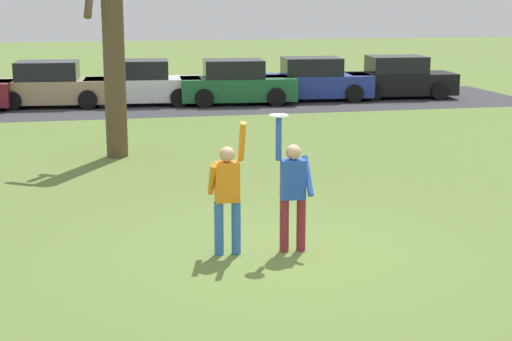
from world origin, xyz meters
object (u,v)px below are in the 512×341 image
object	(u,v)px
person_catcher	(293,188)
person_defender	(227,191)
bare_tree_tall	(111,27)
frisbee_disc	(279,115)
parked_car_black	(399,79)
parked_car_blue	(314,81)
parked_car_white	(142,84)
parked_car_green	(237,84)
parked_car_tan	(51,86)

from	to	relation	value
person_catcher	person_defender	xyz separation A→B (m)	(-1.00, 0.05, -0.00)
bare_tree_tall	person_defender	bearing A→B (deg)	-80.71
person_catcher	person_defender	distance (m)	1.00
person_defender	frisbee_disc	size ratio (longest dim) A/B	7.23
parked_car_black	bare_tree_tall	bearing A→B (deg)	-135.04
frisbee_disc	parked_car_blue	xyz separation A→B (m)	(5.68, 17.42, -1.37)
parked_car_blue	bare_tree_tall	bearing A→B (deg)	-124.87
person_defender	parked_car_white	distance (m)	17.51
parked_car_blue	parked_car_green	bearing A→B (deg)	-167.39
parked_car_green	bare_tree_tall	xyz separation A→B (m)	(-4.73, -8.94, 2.37)
frisbee_disc	parked_car_green	xyz separation A→B (m)	(2.65, 17.01, -1.37)
frisbee_disc	parked_car_blue	bearing A→B (deg)	71.94
parked_car_white	parked_car_black	xyz separation A→B (m)	(9.77, -0.09, 0.00)
bare_tree_tall	parked_car_green	bearing A→B (deg)	62.10
person_defender	parked_car_blue	bearing A→B (deg)	72.54
person_defender	person_catcher	bearing A→B (deg)	0.00
parked_car_blue	frisbee_disc	bearing A→B (deg)	-103.23
frisbee_disc	parked_car_white	bearing A→B (deg)	92.31
frisbee_disc	parked_car_tan	xyz separation A→B (m)	(-3.86, 17.69, -1.37)
parked_car_white	parked_car_blue	size ratio (longest dim) A/B	1.00
person_defender	parked_car_green	size ratio (longest dim) A/B	0.48
parked_car_blue	bare_tree_tall	distance (m)	12.39
parked_car_tan	parked_car_black	size ratio (longest dim) A/B	1.00
parked_car_black	parked_car_green	bearing A→B (deg)	-171.11
parked_car_green	parked_car_black	world-z (taller)	same
parked_car_tan	parked_car_green	size ratio (longest dim) A/B	1.00
frisbee_disc	bare_tree_tall	xyz separation A→B (m)	(-2.09, 8.07, 1.00)
frisbee_disc	parked_car_black	bearing A→B (deg)	62.59
person_catcher	parked_car_green	bearing A→B (deg)	-95.20
parked_car_white	parked_car_blue	xyz separation A→B (m)	(6.39, -0.13, 0.00)
frisbee_disc	parked_car_green	distance (m)	17.27
person_catcher	parked_car_black	bearing A→B (deg)	-113.91
parked_car_tan	parked_car_blue	xyz separation A→B (m)	(9.54, -0.27, 0.00)
person_defender	bare_tree_tall	xyz separation A→B (m)	(-1.31, 8.03, 2.11)
person_catcher	bare_tree_tall	distance (m)	8.67
person_defender	parked_car_black	xyz separation A→B (m)	(9.83, 17.43, -0.25)
person_catcher	parked_car_blue	world-z (taller)	person_catcher
person_catcher	parked_car_blue	size ratio (longest dim) A/B	0.49
parked_car_tan	bare_tree_tall	xyz separation A→B (m)	(1.78, -9.62, 2.37)
person_defender	frisbee_disc	world-z (taller)	frisbee_disc
person_catcher	bare_tree_tall	world-z (taller)	bare_tree_tall
bare_tree_tall	frisbee_disc	bearing A→B (deg)	-75.51
frisbee_disc	bare_tree_tall	size ratio (longest dim) A/B	0.04
parked_car_tan	person_catcher	bearing A→B (deg)	-72.18
person_catcher	bare_tree_tall	bearing A→B (deg)	-71.15
frisbee_disc	parked_car_tan	distance (m)	18.16
frisbee_disc	bare_tree_tall	distance (m)	8.39
parked_car_green	parked_car_blue	bearing A→B (deg)	12.61
parked_car_black	frisbee_disc	bearing A→B (deg)	-112.59
person_defender	bare_tree_tall	bearing A→B (deg)	102.19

